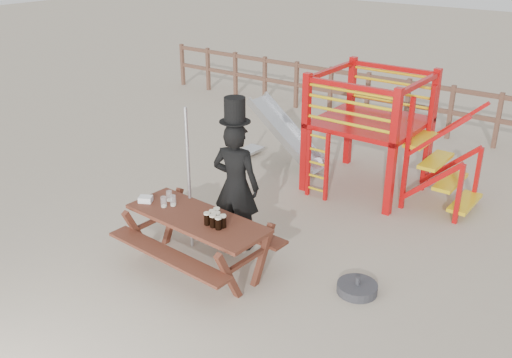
% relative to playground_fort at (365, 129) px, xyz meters
% --- Properties ---
extents(ground, '(60.00, 60.00, 0.00)m').
position_rel_playground_fort_xyz_m(ground, '(-0.12, -3.58, -1.07)').
color(ground, tan).
rests_on(ground, ground).
extents(back_fence, '(15.09, 0.09, 1.20)m').
position_rel_playground_fort_xyz_m(back_fence, '(-0.12, 3.42, -0.34)').
color(back_fence, brown).
rests_on(back_fence, ground).
extents(playground_fort, '(4.71, 1.84, 2.10)m').
position_rel_playground_fort_xyz_m(playground_fort, '(0.00, 0.00, 0.00)').
color(playground_fort, '#BB0C0D').
rests_on(playground_fort, ground).
extents(picnic_table, '(2.08, 1.49, 0.78)m').
position_rel_playground_fort_xyz_m(picnic_table, '(-0.50, -3.81, -0.58)').
color(picnic_table, brown).
rests_on(picnic_table, ground).
extents(man_with_hat, '(0.78, 0.60, 2.23)m').
position_rel_playground_fort_xyz_m(man_with_hat, '(-0.46, -3.02, -0.07)').
color(man_with_hat, black).
rests_on(man_with_hat, ground).
extents(metal_pole, '(0.05, 0.05, 2.11)m').
position_rel_playground_fort_xyz_m(metal_pole, '(-0.97, -3.44, -0.02)').
color(metal_pole, '#B2B2B7').
rests_on(metal_pole, ground).
extents(parasol_base, '(0.52, 0.52, 0.22)m').
position_rel_playground_fort_xyz_m(parasol_base, '(1.51, -3.04, -1.01)').
color(parasol_base, '#323236').
rests_on(parasol_base, ground).
extents(paper_bag, '(0.23, 0.21, 0.08)m').
position_rel_playground_fort_xyz_m(paper_bag, '(-1.37, -3.90, -0.25)').
color(paper_bag, white).
rests_on(paper_bag, picnic_table).
extents(stout_pints, '(0.29, 0.27, 0.17)m').
position_rel_playground_fort_xyz_m(stout_pints, '(-0.15, -3.83, -0.21)').
color(stout_pints, black).
rests_on(stout_pints, picnic_table).
extents(empty_glasses, '(0.23, 0.26, 0.15)m').
position_rel_playground_fort_xyz_m(empty_glasses, '(-1.06, -3.76, -0.22)').
color(empty_glasses, silver).
rests_on(empty_glasses, picnic_table).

